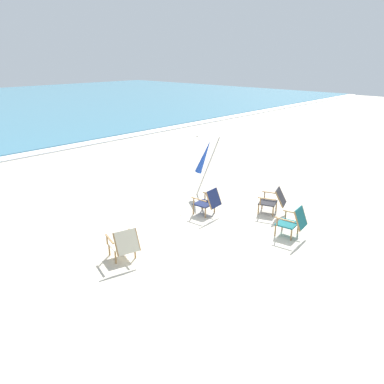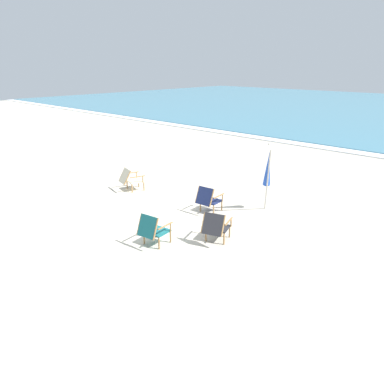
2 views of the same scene
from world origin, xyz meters
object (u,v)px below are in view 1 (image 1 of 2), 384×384
(beach_chair_mid_center, at_px, (124,243))
(umbrella_furled_blue, at_px, (204,157))
(beach_chair_front_right, at_px, (274,200))
(beach_chair_front_left, at_px, (293,221))
(beach_chair_far_center, at_px, (208,201))

(beach_chair_mid_center, relative_size, umbrella_furled_blue, 0.44)
(beach_chair_front_right, bearing_deg, beach_chair_mid_center, 167.39)
(beach_chair_front_left, xyz_separation_m, beach_chair_front_right, (0.97, 1.17, -0.01))
(beach_chair_front_left, bearing_deg, beach_chair_far_center, 99.56)
(beach_chair_front_left, bearing_deg, beach_chair_front_right, 50.25)
(beach_chair_front_right, distance_m, umbrella_furled_blue, 2.70)
(beach_chair_far_center, bearing_deg, umbrella_furled_blue, 45.50)
(beach_chair_mid_center, xyz_separation_m, umbrella_furled_blue, (4.45, 1.50, 0.89))
(beach_chair_front_left, distance_m, beach_chair_mid_center, 4.30)
(beach_chair_far_center, distance_m, beach_chair_mid_center, 3.28)
(beach_chair_far_center, height_order, beach_chair_mid_center, beach_chair_far_center)
(beach_chair_far_center, bearing_deg, beach_chair_front_right, -43.69)
(beach_chair_front_right, xyz_separation_m, beach_chair_mid_center, (-4.66, 1.04, -0.00))
(beach_chair_front_left, distance_m, beach_chair_far_center, 2.53)
(beach_chair_mid_center, bearing_deg, beach_chair_far_center, 5.05)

